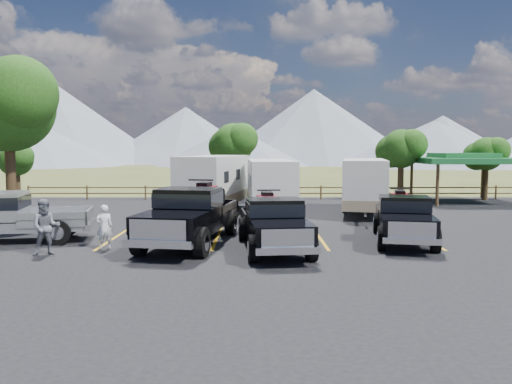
{
  "coord_description": "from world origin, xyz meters",
  "views": [
    {
      "loc": [
        -0.53,
        -15.45,
        3.52
      ],
      "look_at": [
        -0.47,
        6.47,
        1.6
      ],
      "focal_mm": 35.0,
      "sensor_mm": 36.0,
      "label": 1
    }
  ],
  "objects_px": {
    "rig_center": "(273,222)",
    "trailer_center": "(270,187)",
    "rig_left": "(191,214)",
    "tree_big_nw": "(7,105)",
    "trailer_right": "(364,185)",
    "trailer_left": "(214,183)",
    "pickup_silver": "(7,216)",
    "person_b": "(46,227)",
    "rig_right": "(403,217)",
    "person_a": "(104,227)",
    "pavilion": "(462,160)"
  },
  "relations": [
    {
      "from": "tree_big_nw",
      "to": "rig_center",
      "type": "height_order",
      "value": "tree_big_nw"
    },
    {
      "from": "rig_center",
      "to": "pickup_silver",
      "type": "distance_m",
      "value": 9.94
    },
    {
      "from": "trailer_right",
      "to": "pickup_silver",
      "type": "xyz_separation_m",
      "value": [
        -15.04,
        -8.12,
        -0.55
      ]
    },
    {
      "from": "trailer_left",
      "to": "person_b",
      "type": "distance_m",
      "value": 11.77
    },
    {
      "from": "rig_right",
      "to": "pickup_silver",
      "type": "relative_size",
      "value": 0.92
    },
    {
      "from": "rig_right",
      "to": "pickup_silver",
      "type": "xyz_separation_m",
      "value": [
        -14.8,
        -0.17,
        0.05
      ]
    },
    {
      "from": "rig_right",
      "to": "pickup_silver",
      "type": "height_order",
      "value": "rig_right"
    },
    {
      "from": "rig_left",
      "to": "rig_center",
      "type": "distance_m",
      "value": 3.15
    },
    {
      "from": "tree_big_nw",
      "to": "person_a",
      "type": "height_order",
      "value": "tree_big_nw"
    },
    {
      "from": "tree_big_nw",
      "to": "pavilion",
      "type": "distance_m",
      "value": 26.91
    },
    {
      "from": "trailer_left",
      "to": "pickup_silver",
      "type": "relative_size",
      "value": 1.37
    },
    {
      "from": "rig_center",
      "to": "trailer_left",
      "type": "xyz_separation_m",
      "value": [
        -2.82,
        9.82,
        0.66
      ]
    },
    {
      "from": "person_b",
      "to": "rig_right",
      "type": "bearing_deg",
      "value": -8.08
    },
    {
      "from": "rig_center",
      "to": "trailer_right",
      "type": "bearing_deg",
      "value": 55.08
    },
    {
      "from": "pavilion",
      "to": "trailer_left",
      "type": "xyz_separation_m",
      "value": [
        -15.71,
        -5.54,
        -1.14
      ]
    },
    {
      "from": "person_a",
      "to": "pavilion",
      "type": "bearing_deg",
      "value": -159.28
    },
    {
      "from": "pickup_silver",
      "to": "trailer_right",
      "type": "bearing_deg",
      "value": 107.42
    },
    {
      "from": "pavilion",
      "to": "rig_center",
      "type": "height_order",
      "value": "pavilion"
    },
    {
      "from": "rig_left",
      "to": "trailer_right",
      "type": "relative_size",
      "value": 0.85
    },
    {
      "from": "trailer_left",
      "to": "person_b",
      "type": "bearing_deg",
      "value": -101.62
    },
    {
      "from": "trailer_right",
      "to": "person_a",
      "type": "relative_size",
      "value": 5.42
    },
    {
      "from": "rig_left",
      "to": "trailer_center",
      "type": "distance_m",
      "value": 8.01
    },
    {
      "from": "rig_left",
      "to": "trailer_left",
      "type": "bearing_deg",
      "value": 98.64
    },
    {
      "from": "trailer_center",
      "to": "trailer_left",
      "type": "bearing_deg",
      "value": 152.13
    },
    {
      "from": "rig_left",
      "to": "trailer_right",
      "type": "distance_m",
      "value": 11.7
    },
    {
      "from": "trailer_right",
      "to": "tree_big_nw",
      "type": "bearing_deg",
      "value": -162.36
    },
    {
      "from": "rig_left",
      "to": "person_a",
      "type": "xyz_separation_m",
      "value": [
        -2.87,
        -1.05,
        -0.33
      ]
    },
    {
      "from": "rig_left",
      "to": "person_a",
      "type": "distance_m",
      "value": 3.08
    },
    {
      "from": "trailer_left",
      "to": "person_b",
      "type": "xyz_separation_m",
      "value": [
        -4.63,
        -10.8,
        -0.69
      ]
    },
    {
      "from": "pavilion",
      "to": "rig_center",
      "type": "distance_m",
      "value": 20.14
    },
    {
      "from": "rig_center",
      "to": "trailer_left",
      "type": "bearing_deg",
      "value": 99.96
    },
    {
      "from": "pickup_silver",
      "to": "rig_left",
      "type": "bearing_deg",
      "value": 76.97
    },
    {
      "from": "tree_big_nw",
      "to": "person_a",
      "type": "distance_m",
      "value": 11.14
    },
    {
      "from": "rig_left",
      "to": "person_b",
      "type": "bearing_deg",
      "value": -146.12
    },
    {
      "from": "rig_left",
      "to": "trailer_right",
      "type": "bearing_deg",
      "value": 55.36
    },
    {
      "from": "rig_right",
      "to": "pickup_silver",
      "type": "distance_m",
      "value": 14.8
    },
    {
      "from": "trailer_center",
      "to": "person_a",
      "type": "relative_size",
      "value": 5.38
    },
    {
      "from": "rig_left",
      "to": "trailer_center",
      "type": "bearing_deg",
      "value": 76.6
    },
    {
      "from": "trailer_center",
      "to": "person_b",
      "type": "bearing_deg",
      "value": -131.5
    },
    {
      "from": "rig_right",
      "to": "person_a",
      "type": "xyz_separation_m",
      "value": [
        -10.79,
        -1.47,
        -0.15
      ]
    },
    {
      "from": "rig_left",
      "to": "trailer_center",
      "type": "relative_size",
      "value": 0.85
    },
    {
      "from": "rig_right",
      "to": "person_b",
      "type": "bearing_deg",
      "value": -157.65
    },
    {
      "from": "person_b",
      "to": "trailer_center",
      "type": "bearing_deg",
      "value": 31.73
    },
    {
      "from": "pavilion",
      "to": "person_a",
      "type": "bearing_deg",
      "value": -140.63
    },
    {
      "from": "rig_center",
      "to": "trailer_center",
      "type": "height_order",
      "value": "trailer_center"
    },
    {
      "from": "trailer_left",
      "to": "trailer_center",
      "type": "distance_m",
      "value": 3.3
    },
    {
      "from": "trailer_center",
      "to": "trailer_right",
      "type": "xyz_separation_m",
      "value": [
        5.03,
        1.0,
        0.01
      ]
    },
    {
      "from": "tree_big_nw",
      "to": "trailer_right",
      "type": "distance_m",
      "value": 18.4
    },
    {
      "from": "pavilion",
      "to": "rig_right",
      "type": "relative_size",
      "value": 1.04
    },
    {
      "from": "tree_big_nw",
      "to": "trailer_right",
      "type": "height_order",
      "value": "tree_big_nw"
    }
  ]
}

